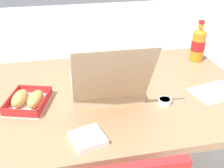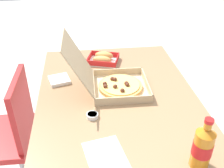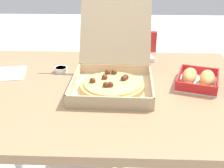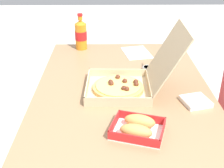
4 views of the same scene
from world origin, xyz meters
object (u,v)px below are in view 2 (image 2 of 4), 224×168
Objects in this scene: chair at (5,131)px; paper_menu at (106,157)px; bread_side_box at (103,58)px; dipping_sauce_cup at (92,115)px; napkin_pile at (59,80)px; cola_bottle at (203,147)px; pizza_box_open at (113,82)px.

chair reaches higher than paper_menu.
bread_side_box is 0.57m from dipping_sauce_cup.
chair is 7.55× the size of napkin_pile.
cola_bottle is 1.07× the size of paper_menu.
chair is 14.82× the size of dipping_sauce_cup.
paper_menu is 1.91× the size of napkin_pile.
bread_side_box is 4.04× the size of dipping_sauce_cup.
napkin_pile is at bearing 67.90° from pizza_box_open.
cola_bottle reaches higher than chair.
cola_bottle is (-0.89, -0.28, 0.07)m from bread_side_box.
paper_menu is at bearing 175.30° from bread_side_box.
pizza_box_open is 1.97× the size of bread_side_box.
cola_bottle reaches higher than bread_side_box.
pizza_box_open is at bearing -93.60° from chair.
chair is at bearing 103.09° from napkin_pile.
bread_side_box is (0.33, 0.02, -0.02)m from pizza_box_open.
pizza_box_open is at bearing -28.82° from dipping_sauce_cup.
paper_menu is (-0.52, -0.55, 0.27)m from chair.
cola_bottle is (-0.60, -0.89, 0.37)m from chair.
dipping_sauce_cup is (-0.23, 0.13, -0.04)m from pizza_box_open.
napkin_pile is (-0.21, 0.27, -0.02)m from bread_side_box.
bread_side_box reaches higher than napkin_pile.
chair is 0.64m from dipping_sauce_cup.
cola_bottle reaches higher than paper_menu.
pizza_box_open is 0.33m from bread_side_box.
chair is at bearing 56.05° from cola_bottle.
pizza_box_open reaches higher than napkin_pile.
cola_bottle reaches higher than napkin_pile.
pizza_box_open reaches higher than cola_bottle.
bread_side_box is at bearing 17.30° from cola_bottle.
napkin_pile reaches higher than paper_menu.
napkin_pile is (0.08, -0.34, 0.28)m from chair.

